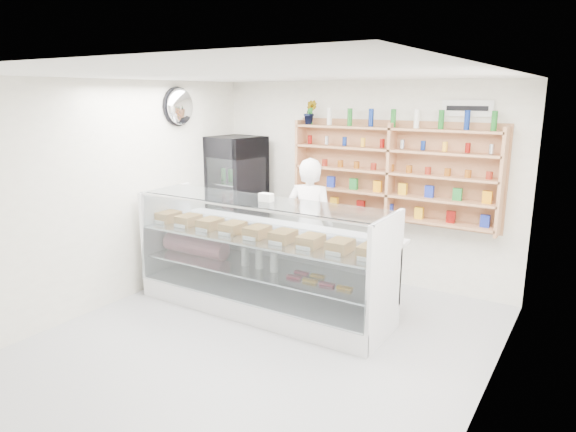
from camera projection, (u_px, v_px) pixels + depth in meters
The scene contains 8 objects.
room at pixel (260, 217), 5.23m from camera, with size 5.00×5.00×5.00m.
display_counter at pixel (263, 280), 6.33m from camera, with size 3.22×0.96×1.40m.
shop_worker at pixel (310, 224), 6.95m from camera, with size 0.66×0.43×1.81m, color white.
drinks_cooler at pixel (237, 201), 7.94m from camera, with size 0.81×0.80×1.99m.
wall_shelving at pixel (391, 173), 6.86m from camera, with size 2.84×0.28×1.33m.
potted_plant at pixel (310, 112), 7.32m from camera, with size 0.19×0.15×0.34m, color #1E6626.
security_mirror at pixel (180, 107), 7.09m from camera, with size 0.15×0.50×0.50m, color silver.
wall_sign at pixel (467, 108), 6.30m from camera, with size 0.62×0.03×0.20m, color white.
Camera 1 is at (2.94, -4.16, 2.63)m, focal length 32.00 mm.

